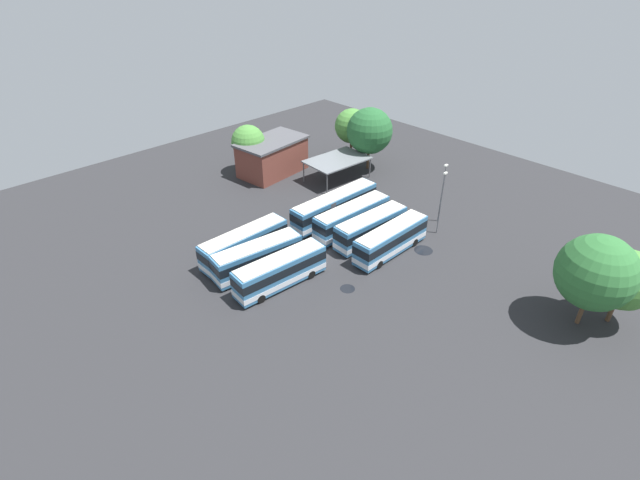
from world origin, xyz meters
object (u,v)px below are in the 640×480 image
bus_row1_slot0 (391,239)px  tree_north_edge (625,280)px  maintenance_shelter (337,160)px  lamp_post_by_building (441,201)px  tree_south_edge (596,273)px  bus_row0_slot3 (244,244)px  tree_east_edge (370,131)px  tree_northwest (352,126)px  bus_row0_slot2 (258,257)px  bus_row1_slot3 (335,206)px  lamp_post_near_entrance (442,191)px  bus_row1_slot1 (371,228)px  bus_row1_slot2 (352,217)px  depot_building (272,156)px  tree_west_edge (248,142)px  bus_row0_slot1 (280,271)px

bus_row1_slot0 → tree_north_edge: tree_north_edge is taller
bus_row1_slot0 → maintenance_shelter: 21.74m
lamp_post_by_building → tree_south_edge: (-4.29, -19.80, 1.53)m
bus_row0_slot3 → maintenance_shelter: (23.63, 7.65, 1.38)m
lamp_post_by_building → tree_east_edge: size_ratio=0.85×
bus_row1_slot0 → tree_northwest: 29.71m
bus_row0_slot2 → maintenance_shelter: bearing=24.4°
bus_row1_slot3 → lamp_post_by_building: lamp_post_by_building is taller
bus_row1_slot3 → lamp_post_near_entrance: size_ratio=1.69×
lamp_post_near_entrance → tree_north_edge: bearing=-100.8°
tree_east_edge → bus_row0_slot3: bearing=-166.8°
bus_row0_slot2 → bus_row1_slot1: 15.05m
bus_row1_slot0 → tree_north_edge: size_ratio=1.36×
tree_south_edge → bus_row0_slot3: bearing=117.8°
bus_row1_slot2 → tree_northwest: bearing=43.3°
bus_row0_slot2 → bus_row1_slot0: bearing=-30.3°
depot_building → tree_west_edge: (-2.59, 2.66, 2.42)m
bus_row1_slot1 → bus_row1_slot2: bearing=87.1°
bus_row1_slot0 → tree_north_edge: bearing=-74.8°
bus_row1_slot3 → tree_south_edge: bearing=-85.1°
lamp_post_by_building → bus_row0_slot2: bearing=156.8°
maintenance_shelter → tree_west_edge: size_ratio=1.26×
maintenance_shelter → bus_row1_slot1: bearing=-122.3°
tree_south_edge → bus_row0_slot1: bearing=124.6°
bus_row1_slot2 → lamp_post_by_building: 11.49m
bus_row0_slot2 → tree_south_edge: size_ratio=1.10×
bus_row1_slot1 → tree_west_edge: tree_west_edge is taller
bus_row1_slot2 → tree_west_edge: bearing=86.5°
bus_row0_slot2 → tree_west_edge: tree_west_edge is taller
lamp_post_by_building → tree_northwest: size_ratio=0.98×
bus_row1_slot3 → tree_west_edge: bearing=87.4°
bus_row1_slot3 → bus_row0_slot2: bearing=-170.7°
bus_row1_slot0 → tree_east_edge: size_ratio=1.09×
maintenance_shelter → bus_row1_slot0: bearing=-118.1°
bus_row1_slot0 → tree_south_edge: tree_south_edge is taller
bus_row0_slot3 → maintenance_shelter: bearing=17.9°
bus_row1_slot1 → tree_north_edge: size_ratio=1.32×
bus_row0_slot3 → bus_row1_slot3: same height
depot_building → tree_west_edge: size_ratio=1.48×
maintenance_shelter → lamp_post_near_entrance: bearing=-88.4°
bus_row0_slot2 → bus_row1_slot0: same height
depot_building → tree_west_edge: tree_west_edge is taller
bus_row1_slot0 → bus_row1_slot3: same height
lamp_post_near_entrance → bus_row1_slot1: bearing=163.2°
bus_row0_slot1 → bus_row0_slot2: 3.80m
bus_row1_slot0 → bus_row0_slot3: bearing=139.4°
bus_row1_slot2 → lamp_post_near_entrance: 12.44m
bus_row1_slot0 → tree_east_edge: 25.63m
bus_row0_slot3 → bus_row1_slot2: size_ratio=0.98×
bus_row1_slot1 → tree_east_edge: 22.96m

